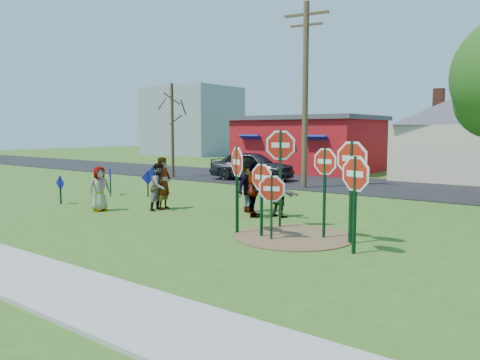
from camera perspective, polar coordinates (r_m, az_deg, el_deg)
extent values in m
plane|color=#39611B|center=(16.25, -5.45, -4.15)|extent=(120.00, 120.00, 0.00)
cube|color=black|center=(25.83, 12.07, -0.44)|extent=(120.00, 7.50, 0.04)
cylinder|color=brown|center=(12.82, 6.53, -6.86)|extent=(3.20, 3.20, 0.03)
cube|color=#A81019|center=(33.98, 8.38, 4.15)|extent=(9.00, 7.00, 3.60)
cube|color=#4C4C51|center=(33.97, 8.43, 7.44)|extent=(9.40, 7.40, 0.30)
cube|color=navy|center=(32.25, 1.37, 5.19)|extent=(1.60, 0.78, 0.45)
cube|color=navy|center=(30.85, 5.16, 5.13)|extent=(1.60, 0.78, 0.45)
cube|color=navy|center=(29.61, 9.28, 5.04)|extent=(1.60, 0.78, 0.45)
cube|color=beige|center=(30.27, 26.96, 2.97)|extent=(8.00, 7.00, 3.20)
cube|color=brown|center=(29.74, 23.06, 8.88)|extent=(0.55, 0.55, 1.40)
cube|color=#8C939E|center=(57.05, -5.85, 7.12)|extent=(10.00, 8.00, 8.00)
cube|color=black|center=(12.99, -0.35, -1.30)|extent=(0.09, 0.10, 2.42)
cylinder|color=white|center=(12.91, -0.35, 2.21)|extent=(0.98, 0.60, 1.13)
cylinder|color=red|center=(12.91, -0.35, 2.21)|extent=(0.85, 0.52, 0.98)
cube|color=white|center=(12.91, -0.35, 2.21)|extent=(0.43, 0.26, 0.14)
cube|color=black|center=(13.78, 4.92, 0.07)|extent=(0.09, 0.10, 2.88)
cylinder|color=white|center=(13.71, 4.96, 4.26)|extent=(1.11, 0.47, 1.19)
cylinder|color=red|center=(13.71, 4.96, 4.26)|extent=(0.96, 0.41, 1.03)
cube|color=white|center=(13.71, 4.96, 4.26)|extent=(0.49, 0.21, 0.15)
cylinder|color=gold|center=(13.71, 4.96, 4.26)|extent=(1.11, 0.47, 1.19)
cube|color=black|center=(12.57, 10.26, -1.64)|extent=(0.06, 0.07, 2.41)
cylinder|color=white|center=(12.48, 10.33, 2.24)|extent=(0.97, 0.16, 0.97)
cylinder|color=red|center=(12.48, 10.33, 2.24)|extent=(0.83, 0.14, 0.84)
cube|color=white|center=(12.48, 10.33, 2.24)|extent=(0.43, 0.07, 0.12)
cube|color=black|center=(12.11, 13.39, -1.54)|extent=(0.07, 0.09, 2.61)
cylinder|color=white|center=(12.03, 13.49, 2.58)|extent=(1.18, 0.16, 1.19)
cylinder|color=red|center=(12.03, 13.49, 2.58)|extent=(1.02, 0.15, 1.02)
cube|color=white|center=(12.03, 13.49, 2.58)|extent=(0.52, 0.07, 0.15)
cylinder|color=gold|center=(12.03, 13.49, 2.58)|extent=(1.18, 0.16, 1.19)
cube|color=black|center=(12.28, 3.87, -3.40)|extent=(0.07, 0.08, 1.71)
cylinder|color=white|center=(12.20, 3.89, -1.06)|extent=(0.90, 0.37, 0.96)
cylinder|color=red|center=(12.20, 3.89, -1.06)|extent=(0.78, 0.32, 0.83)
cube|color=white|center=(12.20, 3.89, -1.06)|extent=(0.40, 0.16, 0.12)
cube|color=black|center=(11.16, 13.81, -3.02)|extent=(0.08, 0.09, 2.28)
cylinder|color=white|center=(11.07, 13.90, 0.73)|extent=(1.07, 0.40, 1.13)
cylinder|color=red|center=(11.07, 13.90, 0.73)|extent=(0.92, 0.35, 0.97)
cube|color=white|center=(11.07, 13.90, 0.73)|extent=(0.47, 0.17, 0.14)
cylinder|color=gold|center=(11.07, 13.90, 0.73)|extent=(1.06, 0.39, 1.13)
cube|color=black|center=(12.58, 2.65, -2.52)|extent=(0.06, 0.08, 1.99)
cylinder|color=white|center=(12.50, 2.66, 0.33)|extent=(1.00, 0.19, 1.01)
cylinder|color=red|center=(12.50, 2.66, 0.33)|extent=(0.86, 0.17, 0.87)
cube|color=white|center=(12.50, 2.66, 0.33)|extent=(0.44, 0.08, 0.13)
cube|color=black|center=(19.59, -21.05, -1.16)|extent=(0.05, 0.06, 1.11)
cube|color=navy|center=(19.56, -21.08, -0.35)|extent=(0.58, 0.02, 0.58)
cube|color=black|center=(21.58, -15.52, -0.26)|extent=(0.07, 0.07, 1.18)
cube|color=navy|center=(21.55, -15.54, 0.57)|extent=(0.52, 0.30, 0.59)
cube|color=black|center=(20.79, -11.17, -0.48)|extent=(0.07, 0.07, 1.11)
cube|color=navy|center=(20.76, -11.18, 0.26)|extent=(0.56, 0.25, 0.60)
cube|color=black|center=(21.68, -10.46, 0.02)|extent=(0.06, 0.07, 1.28)
cube|color=navy|center=(21.64, -10.48, 0.96)|extent=(0.58, 0.19, 0.60)
imported|color=#384A8C|center=(17.45, -16.75, -1.02)|extent=(0.71, 0.89, 1.61)
imported|color=#2D725F|center=(17.28, -9.25, -0.40)|extent=(0.64, 0.80, 1.91)
imported|color=brown|center=(17.17, -9.80, -0.79)|extent=(0.77, 0.92, 1.71)
imported|color=#323236|center=(16.44, 1.20, -0.73)|extent=(0.79, 1.26, 1.86)
imported|color=#53335C|center=(15.50, 1.65, -1.32)|extent=(0.85, 1.12, 1.77)
imported|color=#1B4D2E|center=(15.58, 4.81, -1.84)|extent=(1.43, 0.69, 1.48)
imported|color=#313036|center=(26.96, 1.48, 1.78)|extent=(5.16, 2.81, 1.67)
cylinder|color=#4C3823|center=(23.48, 7.96, 10.02)|extent=(0.28, 0.28, 9.06)
cube|color=#4C3823|center=(24.08, 8.10, 19.38)|extent=(2.20, 0.51, 0.12)
cube|color=#4C3823|center=(23.97, 8.08, 18.21)|extent=(1.60, 0.38, 0.10)
cylinder|color=#382819|center=(28.87, -8.24, 5.94)|extent=(0.18, 0.18, 5.72)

